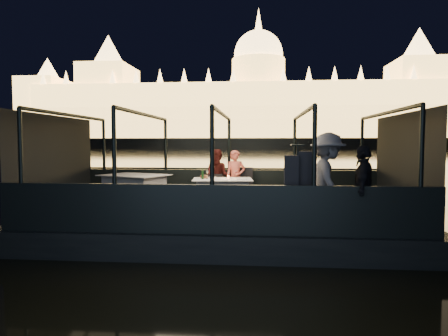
# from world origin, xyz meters

# --- Properties ---
(river_water) EXTENTS (500.00, 500.00, 0.00)m
(river_water) POSITION_xyz_m (0.00, 80.00, 0.00)
(river_water) COLOR black
(river_water) RESTS_ON ground
(boat_hull) EXTENTS (8.60, 4.40, 1.00)m
(boat_hull) POSITION_xyz_m (0.00, 0.00, 0.00)
(boat_hull) COLOR black
(boat_hull) RESTS_ON river_water
(boat_deck) EXTENTS (8.00, 4.00, 0.04)m
(boat_deck) POSITION_xyz_m (0.00, 0.00, 0.48)
(boat_deck) COLOR black
(boat_deck) RESTS_ON boat_hull
(gunwale_port) EXTENTS (8.00, 0.08, 0.90)m
(gunwale_port) POSITION_xyz_m (0.00, 2.00, 0.95)
(gunwale_port) COLOR black
(gunwale_port) RESTS_ON boat_deck
(gunwale_starboard) EXTENTS (8.00, 0.08, 0.90)m
(gunwale_starboard) POSITION_xyz_m (0.00, -2.00, 0.95)
(gunwale_starboard) COLOR black
(gunwale_starboard) RESTS_ON boat_deck
(cabin_glass_port) EXTENTS (8.00, 0.02, 1.40)m
(cabin_glass_port) POSITION_xyz_m (0.00, 2.00, 2.10)
(cabin_glass_port) COLOR #99B2B2
(cabin_glass_port) RESTS_ON gunwale_port
(cabin_glass_starboard) EXTENTS (8.00, 0.02, 1.40)m
(cabin_glass_starboard) POSITION_xyz_m (0.00, -2.00, 2.10)
(cabin_glass_starboard) COLOR #99B2B2
(cabin_glass_starboard) RESTS_ON gunwale_starboard
(cabin_roof_glass) EXTENTS (8.00, 4.00, 0.02)m
(cabin_roof_glass) POSITION_xyz_m (0.00, 0.00, 2.80)
(cabin_roof_glass) COLOR #99B2B2
(cabin_roof_glass) RESTS_ON boat_deck
(end_wall_fore) EXTENTS (0.02, 4.00, 2.30)m
(end_wall_fore) POSITION_xyz_m (-4.00, 0.00, 1.65)
(end_wall_fore) COLOR black
(end_wall_fore) RESTS_ON boat_deck
(end_wall_aft) EXTENTS (0.02, 4.00, 2.30)m
(end_wall_aft) POSITION_xyz_m (4.00, 0.00, 1.65)
(end_wall_aft) COLOR black
(end_wall_aft) RESTS_ON boat_deck
(canopy_ribs) EXTENTS (8.00, 4.00, 2.30)m
(canopy_ribs) POSITION_xyz_m (0.00, 0.00, 1.65)
(canopy_ribs) COLOR black
(canopy_ribs) RESTS_ON boat_deck
(embankment) EXTENTS (400.00, 140.00, 6.00)m
(embankment) POSITION_xyz_m (0.00, 210.00, 1.00)
(embankment) COLOR #423D33
(embankment) RESTS_ON ground
(parliament_building) EXTENTS (220.00, 32.00, 60.00)m
(parliament_building) POSITION_xyz_m (0.00, 175.00, 29.00)
(parliament_building) COLOR #F2D18C
(parliament_building) RESTS_ON embankment
(dining_table_central) EXTENTS (1.55, 1.19, 0.77)m
(dining_table_central) POSITION_xyz_m (-0.06, 0.66, 0.89)
(dining_table_central) COLOR white
(dining_table_central) RESTS_ON boat_deck
(dining_table_aft) EXTENTS (1.90, 1.67, 0.84)m
(dining_table_aft) POSITION_xyz_m (-2.35, 0.88, 0.89)
(dining_table_aft) COLOR silver
(dining_table_aft) RESTS_ON boat_deck
(chair_port_left) EXTENTS (0.43, 0.43, 0.81)m
(chair_port_left) POSITION_xyz_m (-0.33, 1.31, 0.95)
(chair_port_left) COLOR black
(chair_port_left) RESTS_ON boat_deck
(chair_port_right) EXTENTS (0.49, 0.49, 0.98)m
(chair_port_right) POSITION_xyz_m (0.44, 1.48, 0.95)
(chair_port_right) COLOR black
(chair_port_right) RESTS_ON boat_deck
(coat_stand) EXTENTS (0.49, 0.41, 1.65)m
(coat_stand) POSITION_xyz_m (1.54, -1.69, 1.40)
(coat_stand) COLOR black
(coat_stand) RESTS_ON boat_deck
(person_woman_coral) EXTENTS (0.59, 0.46, 1.46)m
(person_woman_coral) POSITION_xyz_m (0.21, 1.50, 1.25)
(person_woman_coral) COLOR #D25E4C
(person_woman_coral) RESTS_ON boat_deck
(person_man_maroon) EXTENTS (0.75, 0.61, 1.48)m
(person_man_maroon) POSITION_xyz_m (-0.27, 1.60, 1.25)
(person_man_maroon) COLOR #441613
(person_man_maroon) RESTS_ON boat_deck
(passenger_stripe) EXTENTS (0.78, 1.25, 1.85)m
(passenger_stripe) POSITION_xyz_m (2.15, -1.34, 1.35)
(passenger_stripe) COLOR silver
(passenger_stripe) RESTS_ON boat_deck
(passenger_dark) EXTENTS (0.67, 1.02, 1.61)m
(passenger_dark) POSITION_xyz_m (2.72, -1.70, 1.35)
(passenger_dark) COLOR black
(passenger_dark) RESTS_ON boat_deck
(wine_bottle) EXTENTS (0.06, 0.06, 0.26)m
(wine_bottle) POSITION_xyz_m (-0.54, 0.54, 1.42)
(wine_bottle) COLOR #123313
(wine_bottle) RESTS_ON dining_table_central
(bread_basket) EXTENTS (0.24, 0.24, 0.08)m
(bread_basket) POSITION_xyz_m (-0.53, 0.78, 1.31)
(bread_basket) COLOR brown
(bread_basket) RESTS_ON dining_table_central
(amber_candle) EXTENTS (0.06, 0.06, 0.08)m
(amber_candle) POSITION_xyz_m (0.08, 0.77, 1.31)
(amber_candle) COLOR orange
(amber_candle) RESTS_ON dining_table_central
(plate_near) EXTENTS (0.30, 0.30, 0.02)m
(plate_near) POSITION_xyz_m (0.43, 0.55, 1.27)
(plate_near) COLOR white
(plate_near) RESTS_ON dining_table_central
(plate_far) EXTENTS (0.31, 0.31, 0.01)m
(plate_far) POSITION_xyz_m (-0.36, 0.99, 1.27)
(plate_far) COLOR silver
(plate_far) RESTS_ON dining_table_central
(wine_glass_white) EXTENTS (0.07, 0.07, 0.20)m
(wine_glass_white) POSITION_xyz_m (-0.43, 0.60, 1.36)
(wine_glass_white) COLOR white
(wine_glass_white) RESTS_ON dining_table_central
(wine_glass_red) EXTENTS (0.07, 0.07, 0.18)m
(wine_glass_red) POSITION_xyz_m (0.26, 0.93, 1.36)
(wine_glass_red) COLOR silver
(wine_glass_red) RESTS_ON dining_table_central
(wine_glass_empty) EXTENTS (0.06, 0.06, 0.17)m
(wine_glass_empty) POSITION_xyz_m (0.10, 0.53, 1.36)
(wine_glass_empty) COLOR white
(wine_glass_empty) RESTS_ON dining_table_central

